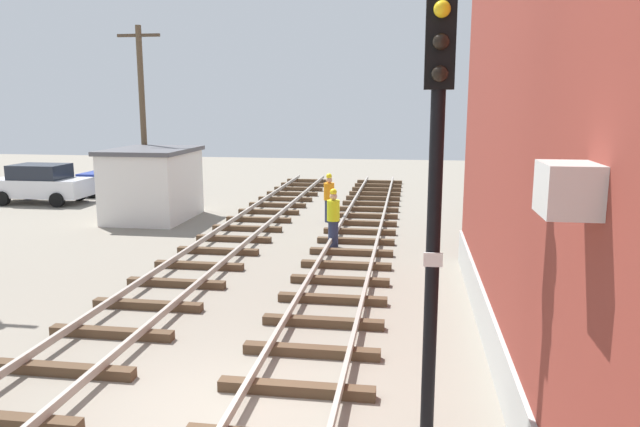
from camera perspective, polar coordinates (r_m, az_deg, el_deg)
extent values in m
plane|color=gray|center=(9.46, -8.59, -18.24)|extent=(80.00, 80.00, 0.00)
cube|color=#4C3826|center=(9.85, -2.27, -16.28)|extent=(2.50, 0.24, 0.18)
cube|color=#4C3826|center=(11.16, -0.82, -12.92)|extent=(2.50, 0.24, 0.18)
cube|color=#4C3826|center=(12.51, 0.29, -10.26)|extent=(2.50, 0.24, 0.18)
cube|color=#4C3826|center=(13.88, 1.17, -8.13)|extent=(2.50, 0.24, 0.18)
cube|color=#4C3826|center=(15.26, 1.89, -6.37)|extent=(2.50, 0.24, 0.18)
cube|color=#4C3826|center=(16.67, 2.48, -4.91)|extent=(2.50, 0.24, 0.18)
cube|color=#4C3826|center=(18.08, 2.98, -3.68)|extent=(2.50, 0.24, 0.18)
cube|color=#4C3826|center=(19.50, 3.40, -2.63)|extent=(2.50, 0.24, 0.18)
cube|color=#4C3826|center=(20.93, 3.77, -1.72)|extent=(2.50, 0.24, 0.18)
cube|color=#4C3826|center=(22.36, 4.09, -0.92)|extent=(2.50, 0.24, 0.18)
cube|color=#4C3826|center=(23.80, 4.37, -0.22)|extent=(2.50, 0.24, 0.18)
cube|color=#4C3826|center=(25.24, 4.62, 0.39)|extent=(2.50, 0.24, 0.18)
cube|color=#4C3826|center=(26.68, 4.84, 0.95)|extent=(2.50, 0.24, 0.18)
cube|color=#4C3826|center=(28.13, 5.04, 1.44)|extent=(2.50, 0.24, 0.18)
cube|color=#4C3826|center=(29.58, 5.22, 1.89)|extent=(2.50, 0.24, 0.18)
cube|color=#4C3826|center=(31.03, 5.38, 2.29)|extent=(2.50, 0.24, 0.18)
cube|color=#4C3826|center=(32.48, 5.53, 2.66)|extent=(2.50, 0.24, 0.18)
cube|color=#4C3826|center=(33.94, 5.67, 3.00)|extent=(2.50, 0.24, 0.18)
cube|color=#9E9389|center=(9.30, -7.73, -17.00)|extent=(0.08, 52.88, 0.14)
cube|color=#9E9389|center=(9.04, 1.52, -17.77)|extent=(0.08, 52.88, 0.14)
cube|color=#4C3826|center=(11.32, -23.09, -13.47)|extent=(2.50, 0.24, 0.18)
cube|color=#4C3826|center=(12.64, -19.13, -10.65)|extent=(2.50, 0.24, 0.18)
cube|color=#4C3826|center=(14.02, -16.00, -8.35)|extent=(2.50, 0.24, 0.18)
cube|color=#4C3826|center=(15.46, -13.46, -6.44)|extent=(2.50, 0.24, 0.18)
cube|color=#4C3826|center=(16.94, -11.38, -4.86)|extent=(2.50, 0.24, 0.18)
cube|color=#4C3826|center=(18.45, -9.64, -3.53)|extent=(2.50, 0.24, 0.18)
cube|color=#4C3826|center=(19.98, -8.18, -2.39)|extent=(2.50, 0.24, 0.18)
cube|color=#4C3826|center=(21.53, -6.92, -1.42)|extent=(2.50, 0.24, 0.18)
cube|color=#4C3826|center=(23.10, -5.83, -0.58)|extent=(2.50, 0.24, 0.18)
cube|color=#4C3826|center=(24.67, -4.88, 0.15)|extent=(2.50, 0.24, 0.18)
cube|color=#4C3826|center=(26.26, -4.05, 0.80)|extent=(2.50, 0.24, 0.18)
cube|color=#4C3826|center=(27.85, -3.31, 1.37)|extent=(2.50, 0.24, 0.18)
cube|color=#4C3826|center=(29.45, -2.65, 1.88)|extent=(2.50, 0.24, 0.18)
cube|color=#4C3826|center=(31.05, -2.06, 2.34)|extent=(2.50, 0.24, 0.18)
cube|color=#4C3826|center=(32.66, -1.53, 2.75)|extent=(2.50, 0.24, 0.18)
cube|color=#4C3826|center=(34.28, -1.04, 3.12)|extent=(2.50, 0.24, 0.18)
cube|color=#9E9389|center=(10.26, -22.08, -14.96)|extent=(0.08, 52.88, 0.14)
cylinder|color=black|center=(7.93, 10.57, -5.71)|extent=(0.18, 0.18, 4.68)
cube|color=black|center=(7.65, 11.32, 15.55)|extent=(0.36, 0.24, 1.10)
sphere|color=yellow|center=(7.52, 11.50, 18.46)|extent=(0.20, 0.20, 0.20)
sphere|color=black|center=(7.47, 11.39, 15.68)|extent=(0.20, 0.20, 0.20)
sphere|color=black|center=(7.45, 11.28, 12.87)|extent=(0.20, 0.20, 0.20)
cube|color=white|center=(7.74, 10.66, -4.33)|extent=(0.24, 0.03, 0.18)
cube|color=#B2B2AD|center=(9.08, 17.80, -16.75)|extent=(0.08, 18.62, 0.90)
cube|color=silver|center=(5.38, 22.45, 2.12)|extent=(0.44, 0.60, 0.44)
cube|color=silver|center=(24.25, -15.58, 2.52)|extent=(2.80, 3.60, 2.60)
cube|color=#4C4C51|center=(24.11, -15.74, 5.77)|extent=(3.00, 3.80, 0.16)
cube|color=brown|center=(24.91, -18.53, 1.86)|extent=(0.06, 0.90, 2.00)
cube|color=#23389E|center=(30.76, -17.90, 2.94)|extent=(4.20, 1.80, 0.80)
cube|color=#1E232D|center=(30.68, -17.98, 4.27)|extent=(2.31, 1.66, 0.64)
cylinder|color=black|center=(31.08, -14.97, 2.42)|extent=(0.64, 0.24, 0.64)
cylinder|color=black|center=(29.45, -16.36, 1.92)|extent=(0.64, 0.24, 0.64)
cylinder|color=black|center=(32.20, -19.23, 2.46)|extent=(0.64, 0.24, 0.64)
cylinder|color=black|center=(30.64, -20.78, 1.98)|extent=(0.64, 0.24, 0.64)
cube|color=silver|center=(29.92, -24.90, 2.26)|extent=(4.20, 1.80, 0.80)
cube|color=#1E232D|center=(29.84, -25.01, 3.63)|extent=(2.31, 1.66, 0.64)
cylinder|color=black|center=(30.04, -21.83, 1.75)|extent=(0.64, 0.24, 0.64)
cylinder|color=black|center=(28.52, -23.64, 1.18)|extent=(0.64, 0.24, 0.64)
cylinder|color=black|center=(31.44, -25.94, 1.80)|extent=(0.64, 0.24, 0.64)
cylinder|color=black|center=(29.99, -27.86, 1.26)|extent=(0.64, 0.24, 0.64)
cylinder|color=brown|center=(26.31, -16.42, 8.51)|extent=(0.24, 0.24, 7.57)
cube|color=#4C3D2D|center=(26.43, -16.82, 15.86)|extent=(1.80, 0.12, 0.12)
cylinder|color=#262D4C|center=(22.93, 0.86, 0.25)|extent=(0.32, 0.32, 0.85)
cylinder|color=orange|center=(22.81, 0.86, 2.10)|extent=(0.40, 0.40, 0.65)
sphere|color=tan|center=(22.75, 0.86, 3.21)|extent=(0.24, 0.24, 0.24)
sphere|color=yellow|center=(22.73, 0.86, 3.56)|extent=(0.22, 0.22, 0.22)
cylinder|color=#262D4C|center=(18.97, 1.26, -1.95)|extent=(0.32, 0.32, 0.85)
cylinder|color=yellow|center=(18.83, 1.27, 0.28)|extent=(0.40, 0.40, 0.65)
sphere|color=tan|center=(18.75, 1.28, 1.62)|extent=(0.24, 0.24, 0.24)
sphere|color=yellow|center=(18.73, 1.28, 2.04)|extent=(0.22, 0.22, 0.22)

